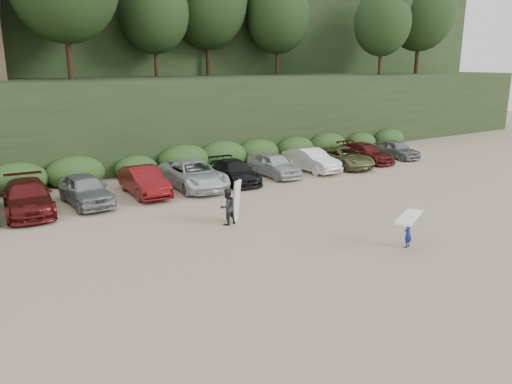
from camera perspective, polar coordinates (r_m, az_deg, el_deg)
ground at (r=21.50m, az=4.92°, el=-4.98°), size 120.00×120.00×0.00m
hillside_backdrop at (r=53.43m, az=-20.64°, el=18.15°), size 90.00×41.50×28.00m
parked_cars at (r=28.94m, az=-9.26°, el=1.62°), size 36.34×5.96×1.60m
child_surfer at (r=20.74m, az=17.04°, el=-3.74°), size 2.21×1.54×1.31m
adult_surfer at (r=22.65m, az=-3.22°, el=-1.64°), size 1.32×0.80×1.98m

